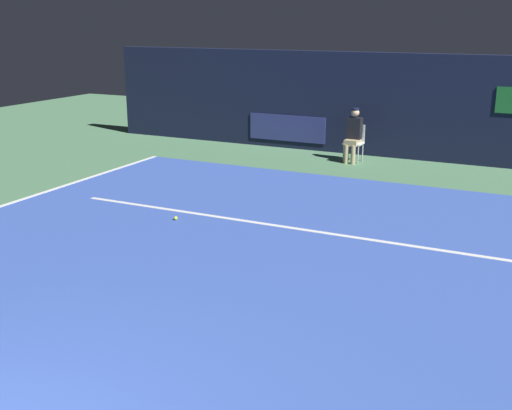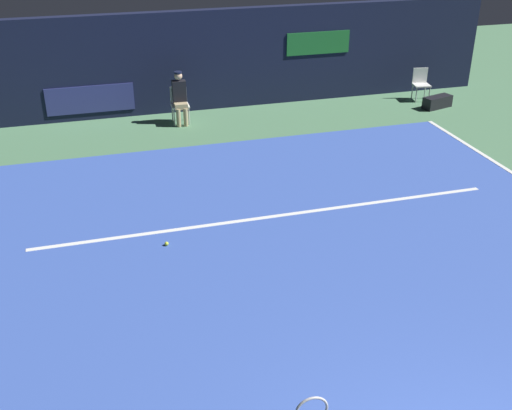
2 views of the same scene
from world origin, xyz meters
name	(u,v)px [view 1 (image 1 of 2)]	position (x,y,z in m)	size (l,w,h in m)	color
ground_plane	(235,270)	(0.00, 4.90, 0.00)	(32.88, 32.88, 0.00)	#4C7A56
court_surface	(235,270)	(0.00, 4.90, 0.01)	(10.97, 11.80, 0.01)	#3856B2
line_service	(292,228)	(0.00, 6.97, 0.01)	(8.56, 0.10, 0.01)	white
back_wall	(395,106)	(0.00, 13.51, 1.30)	(16.43, 0.33, 2.60)	#141933
line_judge_on_chair	(354,134)	(-0.72, 12.47, 0.69)	(0.45, 0.54, 1.32)	white
tennis_ball	(176,218)	(-2.01, 6.49, 0.05)	(0.07, 0.07, 0.07)	#CCE033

